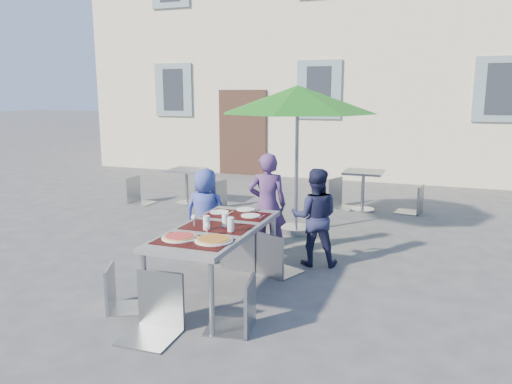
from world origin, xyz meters
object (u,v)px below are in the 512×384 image
at_px(child_1, 267,205).
at_px(chair_4, 239,273).
at_px(dining_table, 217,232).
at_px(patio_umbrella, 298,101).
at_px(bg_chair_l_0, 137,174).
at_px(bg_chair_r_1, 416,182).
at_px(chair_3, 118,261).
at_px(chair_1, 242,224).
at_px(cafe_table_1, 363,184).
at_px(chair_5, 153,268).
at_px(child_2, 315,217).
at_px(pizza_near_right, 214,240).
at_px(cafe_table_0, 187,181).
at_px(chair_2, 275,228).
at_px(child_0, 206,212).
at_px(chair_0, 201,219).
at_px(bg_chair_l_1, 340,175).
at_px(pizza_near_left, 180,237).
at_px(bg_chair_r_0, 215,177).

relative_size(child_1, chair_4, 1.47).
relative_size(dining_table, patio_umbrella, 0.79).
xyz_separation_m(bg_chair_l_0, bg_chair_r_1, (5.13, 0.99, -0.02)).
bearing_deg(chair_3, child_1, 68.60).
height_order(chair_1, cafe_table_1, chair_1).
height_order(chair_3, chair_5, chair_5).
xyz_separation_m(child_2, chair_5, (-0.90, -2.29, 0.00)).
relative_size(pizza_near_right, child_1, 0.27).
bearing_deg(patio_umbrella, cafe_table_0, 154.34).
bearing_deg(child_1, chair_2, 98.01).
relative_size(child_0, cafe_table_1, 1.58).
xyz_separation_m(child_0, chair_5, (0.54, -2.15, 0.03)).
xyz_separation_m(chair_0, chair_5, (0.49, -1.93, 0.07)).
height_order(dining_table, bg_chair_r_1, bg_chair_r_1).
distance_m(cafe_table_1, bg_chair_l_1, 0.48).
xyz_separation_m(chair_4, chair_5, (-0.68, -0.32, 0.07)).
bearing_deg(chair_4, chair_3, -179.90).
distance_m(bg_chair_l_0, bg_chair_l_1, 3.91).
xyz_separation_m(child_2, patio_umbrella, (-0.62, 1.33, 1.40)).
bearing_deg(pizza_near_right, pizza_near_left, -174.53).
xyz_separation_m(chair_3, chair_5, (0.60, -0.32, 0.12)).
bearing_deg(pizza_near_right, chair_0, 120.54).
distance_m(chair_5, bg_chair_r_1, 5.89).
height_order(child_2, cafe_table_0, child_2).
xyz_separation_m(chair_2, bg_chair_r_0, (-2.18, 3.02, -0.00)).
bearing_deg(child_2, pizza_near_right, 59.78).
bearing_deg(pizza_near_right, bg_chair_r_1, 72.66).
bearing_deg(dining_table, child_2, 60.95).
bearing_deg(bg_chair_l_0, chair_5, -55.03).
distance_m(child_2, chair_4, 1.98).
height_order(child_1, chair_5, child_1).
height_order(pizza_near_right, child_2, child_2).
bearing_deg(chair_0, bg_chair_l_1, 73.45).
distance_m(chair_3, patio_umbrella, 3.73).
bearing_deg(dining_table, child_0, 120.95).
bearing_deg(bg_chair_l_0, child_1, -32.09).
xyz_separation_m(child_2, chair_3, (-1.50, -1.97, -0.11)).
height_order(cafe_table_0, bg_chair_r_1, bg_chair_r_1).
bearing_deg(cafe_table_1, chair_3, -107.67).
height_order(cafe_table_1, bg_chair_l_1, bg_chair_l_1).
xyz_separation_m(bg_chair_r_0, bg_chair_l_1, (2.22, 0.78, 0.05)).
relative_size(dining_table, bg_chair_l_0, 1.86).
bearing_deg(pizza_near_right, bg_chair_r_0, 114.89).
height_order(child_0, chair_1, child_0).
height_order(dining_table, chair_2, chair_2).
distance_m(pizza_near_right, cafe_table_0, 5.07).
xyz_separation_m(child_1, bg_chair_l_1, (0.36, 3.14, -0.07)).
bearing_deg(bg_chair_l_0, bg_chair_r_0, 7.95).
relative_size(child_0, child_1, 0.85).
xyz_separation_m(chair_5, bg_chair_r_1, (1.93, 5.56, -0.05)).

